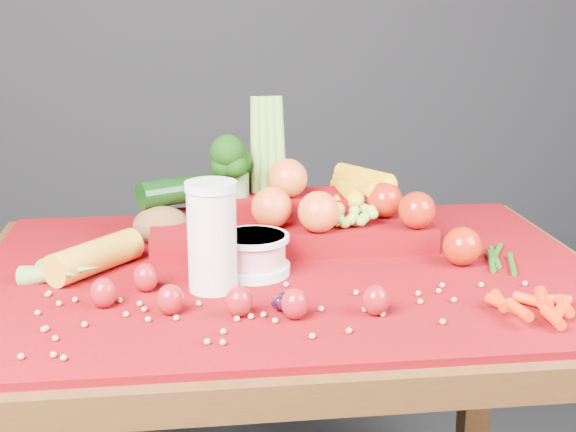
{
  "coord_description": "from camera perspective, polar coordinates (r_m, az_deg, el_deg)",
  "views": [
    {
      "loc": [
        -0.16,
        -1.29,
        1.22
      ],
      "look_at": [
        0.0,
        0.02,
        0.85
      ],
      "focal_mm": 50.0,
      "sensor_mm": 36.0,
      "label": 1
    }
  ],
  "objects": [
    {
      "name": "green_bean_pile",
      "position": [
        1.46,
        14.53,
        -2.96
      ],
      "size": [
        0.14,
        0.12,
        0.01
      ],
      "primitive_type": null,
      "color": "#1C5012",
      "rests_on": "red_cloth"
    },
    {
      "name": "produce_mound",
      "position": [
        1.52,
        0.53,
        0.4
      ],
      "size": [
        0.6,
        0.38,
        0.27
      ],
      "color": "#66030C",
      "rests_on": "red_cloth"
    },
    {
      "name": "milk_glass",
      "position": [
        1.26,
        -5.43,
        -1.18
      ],
      "size": [
        0.08,
        0.08,
        0.18
      ],
      "rotation": [
        0.0,
        0.0,
        0.08
      ],
      "color": "beige",
      "rests_on": "red_cloth"
    },
    {
      "name": "red_cloth",
      "position": [
        1.39,
        0.1,
        -3.97
      ],
      "size": [
        1.05,
        0.75,
        0.01
      ],
      "primitive_type": "cube",
      "color": "#66030C",
      "rests_on": "table"
    },
    {
      "name": "baby_carrot_pile",
      "position": [
        1.24,
        16.76,
        -6.03
      ],
      "size": [
        0.18,
        0.17,
        0.03
      ],
      "primitive_type": null,
      "color": "red",
      "rests_on": "red_cloth"
    },
    {
      "name": "yogurt_bowl",
      "position": [
        1.35,
        -2.5,
        -2.64
      ],
      "size": [
        0.12,
        0.12,
        0.07
      ],
      "rotation": [
        0.0,
        0.0,
        -0.39
      ],
      "color": "silver",
      "rests_on": "red_cloth"
    },
    {
      "name": "potato",
      "position": [
        1.53,
        -9.01,
        -0.65
      ],
      "size": [
        0.11,
        0.08,
        0.07
      ],
      "primitive_type": "ellipsoid",
      "color": "brown",
      "rests_on": "red_cloth"
    },
    {
      "name": "corn_ear",
      "position": [
        1.37,
        -15.18,
        -3.56
      ],
      "size": [
        0.26,
        0.26,
        0.06
      ],
      "rotation": [
        0.0,
        0.0,
        0.87
      ],
      "color": "gold",
      "rests_on": "red_cloth"
    },
    {
      "name": "dark_grape_cluster",
      "position": [
        1.2,
        -0.02,
        -6.17
      ],
      "size": [
        0.06,
        0.05,
        0.03
      ],
      "primitive_type": null,
      "color": "black",
      "rests_on": "red_cloth"
    },
    {
      "name": "table",
      "position": [
        1.42,
        0.1,
        -7.79
      ],
      "size": [
        1.1,
        0.8,
        0.75
      ],
      "color": "#391B0D",
      "rests_on": "ground"
    },
    {
      "name": "soybean_scatter",
      "position": [
        1.2,
        1.32,
        -6.7
      ],
      "size": [
        0.84,
        0.24,
        0.01
      ],
      "primitive_type": null,
      "color": "#AE814B",
      "rests_on": "red_cloth"
    },
    {
      "name": "strawberry_scatter",
      "position": [
        1.2,
        -4.87,
        -5.54
      ],
      "size": [
        0.44,
        0.18,
        0.05
      ],
      "color": "maroon",
      "rests_on": "red_cloth"
    }
  ]
}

